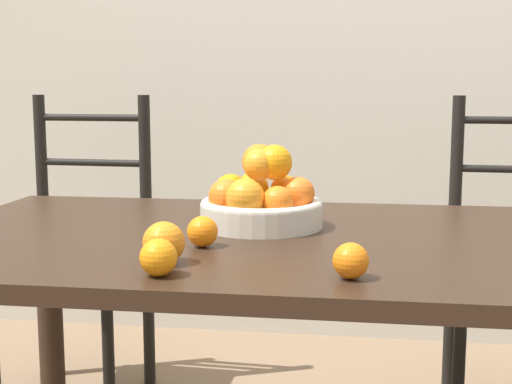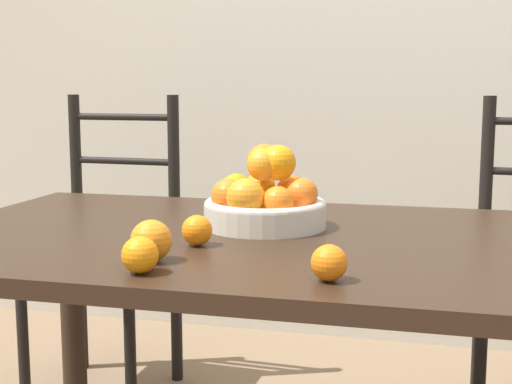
{
  "view_description": "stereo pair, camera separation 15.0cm",
  "coord_description": "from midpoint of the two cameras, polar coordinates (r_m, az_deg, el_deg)",
  "views": [
    {
      "loc": [
        0.1,
        -1.47,
        1.04
      ],
      "look_at": [
        -0.12,
        -0.0,
        0.82
      ],
      "focal_mm": 50.0,
      "sensor_mm": 36.0,
      "label": 1
    },
    {
      "loc": [
        0.25,
        -1.44,
        1.04
      ],
      "look_at": [
        -0.12,
        -0.0,
        0.82
      ],
      "focal_mm": 50.0,
      "sensor_mm": 36.0,
      "label": 2
    }
  ],
  "objects": [
    {
      "name": "chair_left",
      "position": [
        2.45,
        -10.09,
        -4.91
      ],
      "size": [
        0.44,
        0.42,
        1.01
      ],
      "rotation": [
        0.0,
        0.0,
        -0.04
      ],
      "color": "black",
      "rests_on": "ground_plane"
    },
    {
      "name": "orange_loose_3",
      "position": [
        1.17,
        9.58,
        -5.66
      ],
      "size": [
        0.06,
        0.06,
        0.06
      ],
      "color": "orange",
      "rests_on": "dining_table"
    },
    {
      "name": "orange_loose_2",
      "position": [
        1.4,
        -1.69,
        -3.12
      ],
      "size": [
        0.06,
        0.06,
        0.06
      ],
      "color": "orange",
      "rests_on": "dining_table"
    },
    {
      "name": "orange_loose_0",
      "position": [
        1.28,
        -5.08,
        -3.93
      ],
      "size": [
        0.08,
        0.08,
        0.08
      ],
      "color": "orange",
      "rests_on": "dining_table"
    },
    {
      "name": "orange_loose_1",
      "position": [
        1.2,
        -5.75,
        -5.07
      ],
      "size": [
        0.06,
        0.06,
        0.06
      ],
      "color": "orange",
      "rests_on": "dining_table"
    },
    {
      "name": "wall_back",
      "position": [
        2.93,
        11.1,
        13.4
      ],
      "size": [
        8.0,
        0.06,
        2.6
      ],
      "color": "beige",
      "rests_on": "ground_plane"
    },
    {
      "name": "fruit_bowl",
      "position": [
        1.59,
        3.33,
        -0.67
      ],
      "size": [
        0.27,
        0.27,
        0.18
      ],
      "color": "beige",
      "rests_on": "dining_table"
    },
    {
      "name": "dining_table",
      "position": [
        1.52,
        7.29,
        -6.99
      ],
      "size": [
        1.69,
        0.89,
        0.73
      ],
      "color": "black",
      "rests_on": "ground_plane"
    }
  ]
}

